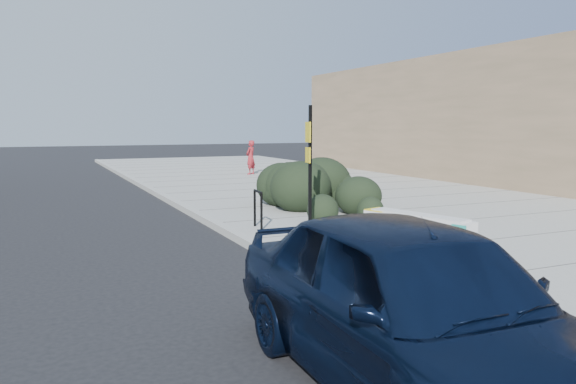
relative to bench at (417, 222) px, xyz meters
name	(u,v)px	position (x,y,z in m)	size (l,w,h in m)	color
ground	(292,271)	(-2.36, 0.17, -0.66)	(120.00, 120.00, 0.00)	black
sidewalk_near	(396,206)	(3.24, 5.17, -0.58)	(11.20, 50.00, 0.15)	gray
curb_near	(205,219)	(-2.36, 5.17, -0.57)	(0.22, 50.00, 0.17)	#9E9E99
bench	(417,222)	(0.00, 0.00, 0.00)	(1.01, 2.18, 0.64)	gray
bike_rack	(258,205)	(-1.76, 3.19, -0.01)	(0.10, 0.56, 0.82)	black
sign_post	(309,160)	(-0.88, 2.48, 0.98)	(0.11, 0.30, 2.62)	black
hedge	(323,180)	(0.76, 4.97, 0.27)	(2.09, 4.17, 1.56)	black
sedan_navy	(414,306)	(-3.16, -4.09, 0.14)	(1.89, 4.69, 1.60)	black
pedestrian	(251,157)	(2.83, 15.76, 0.26)	(0.56, 0.37, 1.53)	maroon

